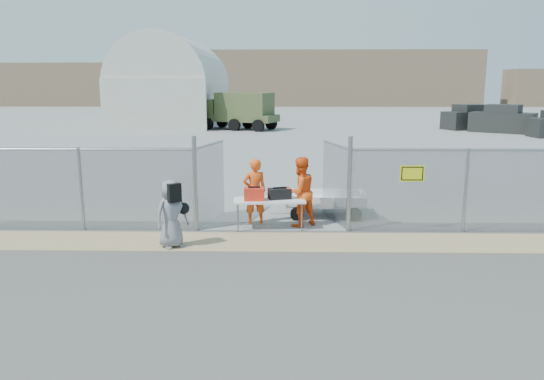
{
  "coord_description": "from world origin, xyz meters",
  "views": [
    {
      "loc": [
        0.27,
        -11.48,
        3.84
      ],
      "look_at": [
        0.0,
        2.0,
        1.1
      ],
      "focal_mm": 35.0,
      "sensor_mm": 36.0,
      "label": 1
    }
  ],
  "objects_px": {
    "visitor": "(171,214)",
    "utility_trailer": "(325,204)",
    "security_worker_left": "(255,191)",
    "folding_table": "(269,214)",
    "security_worker_right": "(300,192)"
  },
  "relations": [
    {
      "from": "visitor",
      "to": "utility_trailer",
      "type": "relative_size",
      "value": 0.55
    },
    {
      "from": "security_worker_left",
      "to": "security_worker_right",
      "type": "bearing_deg",
      "value": 153.65
    },
    {
      "from": "folding_table",
      "to": "utility_trailer",
      "type": "height_order",
      "value": "folding_table"
    },
    {
      "from": "security_worker_left",
      "to": "visitor",
      "type": "bearing_deg",
      "value": 34.39
    },
    {
      "from": "security_worker_left",
      "to": "utility_trailer",
      "type": "xyz_separation_m",
      "value": [
        2.02,
        0.93,
        -0.55
      ]
    },
    {
      "from": "security_worker_right",
      "to": "visitor",
      "type": "relative_size",
      "value": 1.17
    },
    {
      "from": "folding_table",
      "to": "security_worker_left",
      "type": "distance_m",
      "value": 0.84
    },
    {
      "from": "folding_table",
      "to": "security_worker_right",
      "type": "bearing_deg",
      "value": 15.09
    },
    {
      "from": "security_worker_right",
      "to": "utility_trailer",
      "type": "xyz_separation_m",
      "value": [
        0.78,
        1.16,
        -0.59
      ]
    },
    {
      "from": "security_worker_left",
      "to": "visitor",
      "type": "relative_size",
      "value": 1.12
    },
    {
      "from": "folding_table",
      "to": "utility_trailer",
      "type": "bearing_deg",
      "value": 37.98
    },
    {
      "from": "folding_table",
      "to": "security_worker_right",
      "type": "height_order",
      "value": "security_worker_right"
    },
    {
      "from": "security_worker_right",
      "to": "visitor",
      "type": "height_order",
      "value": "security_worker_right"
    },
    {
      "from": "folding_table",
      "to": "visitor",
      "type": "bearing_deg",
      "value": -147.58
    },
    {
      "from": "visitor",
      "to": "utility_trailer",
      "type": "bearing_deg",
      "value": 1.25
    }
  ]
}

